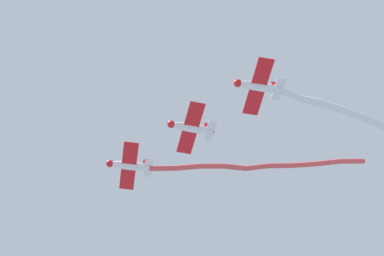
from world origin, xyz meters
TOP-DOWN VIEW (x-y plane):
  - airplane_lead at (3.21, 5.46)m, footprint 5.34×7.16m
  - smoke_trail_lead at (18.41, 5.43)m, footprint 25.93×1.53m
  - airplane_left_wing at (9.65, -0.55)m, footprint 5.45×7.24m
  - airplane_right_wing at (16.09, -6.53)m, footprint 5.39×7.20m
  - smoke_trail_right_wing at (30.01, -3.80)m, footprint 23.55×6.38m

SIDE VIEW (x-z plane):
  - smoke_trail_right_wing at x=30.01m, z-range 56.22..58.96m
  - airplane_lead at x=3.21m, z-range 57.55..59.35m
  - airplane_left_wing at x=9.65m, z-range 57.80..59.60m
  - airplane_right_wing at x=16.09m, z-range 58.05..59.85m
  - smoke_trail_lead at x=18.41m, z-range 58.20..62.33m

